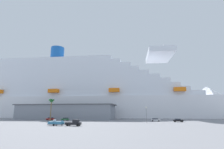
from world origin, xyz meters
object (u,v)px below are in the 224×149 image
(pickup_truck, at_px, (74,123))
(parked_car_green_wagon, at_px, (65,119))
(cruise_ship, at_px, (84,94))
(parked_car_red_hatchback, at_px, (50,119))
(street_lamp, at_px, (146,112))
(palm_tree, at_px, (51,103))
(parked_car_silver_sedan, at_px, (155,120))
(parked_car_black_coupe, at_px, (178,120))
(small_boat_on_trailer, at_px, (58,123))

(pickup_truck, bearing_deg, parked_car_green_wagon, 120.17)
(cruise_ship, bearing_deg, pickup_truck, -72.31)
(parked_car_green_wagon, distance_m, parked_car_red_hatchback, 10.14)
(street_lamp, bearing_deg, parked_car_green_wagon, 164.50)
(street_lamp, bearing_deg, parked_car_red_hatchback, 165.84)
(palm_tree, relative_size, parked_car_silver_sedan, 2.42)
(cruise_ship, bearing_deg, street_lamp, -49.48)
(parked_car_silver_sedan, xyz_separation_m, parked_car_black_coupe, (10.68, -2.83, -0.00))
(small_boat_on_trailer, distance_m, parked_car_silver_sedan, 49.84)
(cruise_ship, relative_size, palm_tree, 20.68)
(street_lamp, bearing_deg, small_boat_on_trailer, -147.17)
(pickup_truck, bearing_deg, parked_car_red_hatchback, 130.34)
(pickup_truck, relative_size, parked_car_black_coupe, 1.20)
(parked_car_green_wagon, bearing_deg, parked_car_silver_sedan, 1.03)
(small_boat_on_trailer, height_order, street_lamp, street_lamp)
(palm_tree, height_order, street_lamp, palm_tree)
(street_lamp, bearing_deg, palm_tree, 173.40)
(cruise_ship, height_order, street_lamp, cruise_ship)
(cruise_ship, xyz_separation_m, street_lamp, (51.56, -60.32, -14.84))
(pickup_truck, xyz_separation_m, small_boat_on_trailer, (-6.30, -0.16, -0.08))
(street_lamp, xyz_separation_m, parked_car_black_coupe, (15.01, 10.53, -3.87))
(parked_car_green_wagon, height_order, parked_car_red_hatchback, same)
(palm_tree, xyz_separation_m, street_lamp, (50.42, -5.84, -4.96))
(cruise_ship, relative_size, parked_car_red_hatchback, 51.51)
(street_lamp, bearing_deg, cruise_ship, 130.52)
(small_boat_on_trailer, distance_m, street_lamp, 38.35)
(small_boat_on_trailer, bearing_deg, cruise_ship, 103.53)
(cruise_ship, xyz_separation_m, pickup_truck, (25.79, -80.85, -18.49))
(street_lamp, bearing_deg, parked_car_silver_sedan, 72.04)
(parked_car_black_coupe, bearing_deg, palm_tree, -175.90)
(pickup_truck, height_order, parked_car_red_hatchback, pickup_truck)
(parked_car_red_hatchback, bearing_deg, parked_car_green_wagon, -7.99)
(pickup_truck, height_order, parked_car_silver_sedan, pickup_truck)
(palm_tree, xyz_separation_m, parked_car_silver_sedan, (54.75, 7.52, -8.82))
(pickup_truck, distance_m, parked_car_red_hatchback, 45.15)
(pickup_truck, height_order, palm_tree, palm_tree)
(cruise_ship, distance_m, pickup_truck, 86.86)
(palm_tree, relative_size, parked_car_red_hatchback, 2.49)
(parked_car_black_coupe, bearing_deg, street_lamp, -144.96)
(palm_tree, distance_m, parked_car_green_wagon, 12.32)
(small_boat_on_trailer, height_order, parked_car_red_hatchback, small_boat_on_trailer)
(small_boat_on_trailer, xyz_separation_m, parked_car_red_hatchback, (-22.93, 34.57, -0.13))
(cruise_ship, distance_m, street_lamp, 80.73)
(pickup_truck, xyz_separation_m, palm_tree, (-24.65, 26.37, 8.61))
(cruise_ship, distance_m, small_boat_on_trailer, 85.37)
(parked_car_black_coupe, bearing_deg, parked_car_red_hatchback, 177.26)
(palm_tree, bearing_deg, cruise_ship, 91.20)
(pickup_truck, relative_size, parked_car_green_wagon, 1.29)
(parked_car_black_coupe, bearing_deg, parked_car_silver_sedan, 165.15)
(parked_car_silver_sedan, bearing_deg, palm_tree, -172.18)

